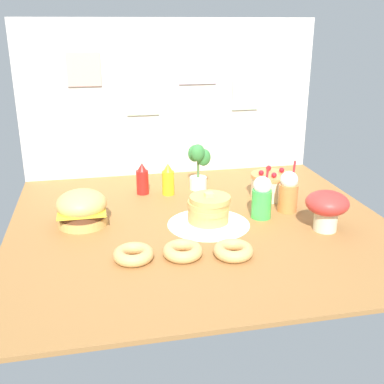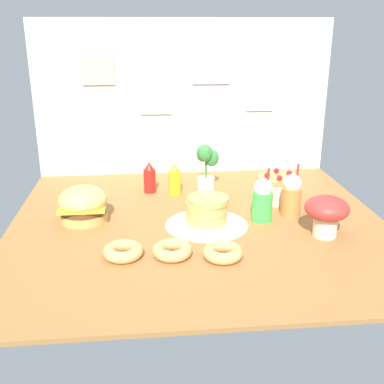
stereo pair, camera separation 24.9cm
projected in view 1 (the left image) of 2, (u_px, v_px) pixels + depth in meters
The scene contains 15 objects.
ground_plane at pixel (200, 224), 247.97cm from camera, with size 196.78×182.35×2.00cm, color #9E6B38.
back_wall at pixel (170, 98), 313.47cm from camera, with size 196.78×4.20×102.44cm.
doily_mat at pixel (209, 224), 245.17cm from camera, with size 43.02×43.02×0.40cm, color white.
burger at pixel (82, 208), 242.33cm from camera, with size 25.93×25.93×18.70cm.
pancake_stack at pixel (209, 212), 242.83cm from camera, with size 33.24×33.24×17.11cm.
layer_cake at pixel (271, 185), 280.93cm from camera, with size 24.40×24.40×17.79cm.
ketchup_bottle at pixel (142, 180), 286.24cm from camera, with size 7.43×7.43×19.55cm.
mustard_bottle at pixel (168, 180), 285.18cm from camera, with size 7.43×7.43×19.55cm.
cream_soda_cup at pixel (262, 197), 250.31cm from camera, with size 10.76×10.76×29.32cm.
orange_float_cup at pixel (288, 192), 258.71cm from camera, with size 10.76×10.76×29.34cm.
donut_pink_glaze at pixel (133, 254), 207.46cm from camera, with size 18.19×18.19×5.48cm.
donut_chocolate at pixel (183, 251), 210.52cm from camera, with size 18.19×18.19×5.48cm.
donut_vanilla at pixel (233, 250), 210.91cm from camera, with size 18.19×18.19×5.48cm.
potted_plant at pixel (199, 165), 292.23cm from camera, with size 13.59×12.25×29.82cm.
mushroom_stool at pixel (327, 207), 234.48cm from camera, with size 21.51×21.51×20.53cm.
Camera 1 is at (-51.01, -221.73, 99.15)cm, focal length 43.97 mm.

